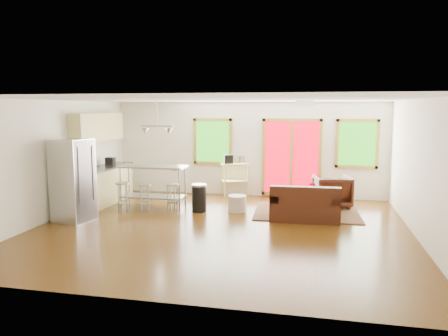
% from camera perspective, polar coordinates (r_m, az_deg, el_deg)
% --- Properties ---
extents(floor, '(7.50, 7.00, 0.02)m').
position_cam_1_polar(floor, '(8.97, -0.40, -7.94)').
color(floor, '#351D06').
rests_on(floor, ground).
extents(ceiling, '(7.50, 7.00, 0.02)m').
position_cam_1_polar(ceiling, '(8.63, -0.42, 9.04)').
color(ceiling, white).
rests_on(ceiling, ground).
extents(back_wall, '(7.50, 0.02, 2.60)m').
position_cam_1_polar(back_wall, '(12.14, 3.16, 2.49)').
color(back_wall, silver).
rests_on(back_wall, ground).
extents(left_wall, '(0.02, 7.00, 2.60)m').
position_cam_1_polar(left_wall, '(10.19, -21.52, 0.93)').
color(left_wall, silver).
rests_on(left_wall, ground).
extents(right_wall, '(0.02, 7.00, 2.60)m').
position_cam_1_polar(right_wall, '(8.71, 24.51, -0.31)').
color(right_wall, silver).
rests_on(right_wall, ground).
extents(front_wall, '(7.50, 0.02, 2.60)m').
position_cam_1_polar(front_wall, '(5.38, -8.52, -4.36)').
color(front_wall, silver).
rests_on(front_wall, ground).
extents(window_left, '(1.10, 0.05, 1.30)m').
position_cam_1_polar(window_left, '(12.26, -1.49, 3.49)').
color(window_left, '#1C590F').
rests_on(window_left, back_wall).
extents(french_doors, '(1.60, 0.05, 2.10)m').
position_cam_1_polar(french_doors, '(11.98, 8.80, 1.38)').
color(french_doors, '#B80313').
rests_on(french_doors, back_wall).
extents(window_right, '(1.10, 0.05, 1.30)m').
position_cam_1_polar(window_right, '(11.97, 17.00, 3.05)').
color(window_right, '#1C590F').
rests_on(window_right, back_wall).
extents(rug, '(2.47, 1.95, 0.02)m').
position_cam_1_polar(rug, '(10.42, 10.72, -5.71)').
color(rug, '#3F532E').
rests_on(rug, floor).
extents(loveseat, '(1.51, 0.89, 0.79)m').
position_cam_1_polar(loveseat, '(9.70, 10.47, -4.89)').
color(loveseat, black).
rests_on(loveseat, floor).
extents(coffee_table, '(1.01, 0.66, 0.39)m').
position_cam_1_polar(coffee_table, '(10.66, 10.57, -3.64)').
color(coffee_table, '#35260E').
rests_on(coffee_table, floor).
extents(armchair, '(0.98, 0.94, 0.87)m').
position_cam_1_polar(armchair, '(11.06, 13.92, -2.79)').
color(armchair, black).
rests_on(armchair, floor).
extents(ottoman, '(0.83, 0.83, 0.43)m').
position_cam_1_polar(ottoman, '(11.00, 8.70, -3.86)').
color(ottoman, black).
rests_on(ottoman, floor).
extents(pouf, '(0.46, 0.46, 0.38)m').
position_cam_1_polar(pouf, '(10.33, 1.72, -4.67)').
color(pouf, beige).
rests_on(pouf, floor).
extents(vase, '(0.22, 0.23, 0.33)m').
position_cam_1_polar(vase, '(10.39, 11.47, -2.90)').
color(vase, silver).
rests_on(vase, coffee_table).
extents(book, '(0.20, 0.03, 0.27)m').
position_cam_1_polar(book, '(10.18, 13.63, -3.10)').
color(book, maroon).
rests_on(book, coffee_table).
extents(cabinets, '(0.64, 2.24, 2.30)m').
position_cam_1_polar(cabinets, '(11.55, -15.66, 0.08)').
color(cabinets, tan).
rests_on(cabinets, floor).
extents(refrigerator, '(0.83, 0.81, 1.78)m').
position_cam_1_polar(refrigerator, '(9.92, -19.11, -1.51)').
color(refrigerator, '#B7BABC').
rests_on(refrigerator, floor).
extents(island, '(1.64, 0.67, 1.04)m').
position_cam_1_polar(island, '(10.82, -9.24, -1.40)').
color(island, '#B7BABC').
rests_on(island, floor).
extents(cup, '(0.14, 0.12, 0.12)m').
position_cam_1_polar(cup, '(10.35, -6.47, -0.09)').
color(cup, white).
rests_on(cup, island).
extents(bar_stool_a, '(0.41, 0.41, 0.70)m').
position_cam_1_polar(bar_stool_a, '(10.53, -13.10, -2.82)').
color(bar_stool_a, '#B7BABC').
rests_on(bar_stool_a, floor).
extents(bar_stool_b, '(0.38, 0.38, 0.65)m').
position_cam_1_polar(bar_stool_b, '(10.46, -10.34, -2.99)').
color(bar_stool_b, '#B7BABC').
rests_on(bar_stool_b, floor).
extents(bar_stool_c, '(0.33, 0.33, 0.66)m').
position_cam_1_polar(bar_stool_c, '(10.33, -6.78, -3.01)').
color(bar_stool_c, '#B7BABC').
rests_on(bar_stool_c, floor).
extents(trash_can, '(0.42, 0.42, 0.66)m').
position_cam_1_polar(trash_can, '(10.33, -3.27, -3.89)').
color(trash_can, black).
rests_on(trash_can, floor).
extents(kitchen_cart, '(0.89, 0.75, 1.16)m').
position_cam_1_polar(kitchen_cart, '(12.08, 1.34, 0.04)').
color(kitchen_cart, tan).
rests_on(kitchen_cart, floor).
extents(ceiling_flush, '(0.35, 0.35, 0.12)m').
position_cam_1_polar(ceiling_flush, '(9.03, 10.49, 8.35)').
color(ceiling_flush, white).
rests_on(ceiling_flush, ceiling).
extents(pendant_light, '(0.80, 0.18, 0.79)m').
position_cam_1_polar(pendant_light, '(10.63, -8.73, 4.88)').
color(pendant_light, gray).
rests_on(pendant_light, ceiling).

